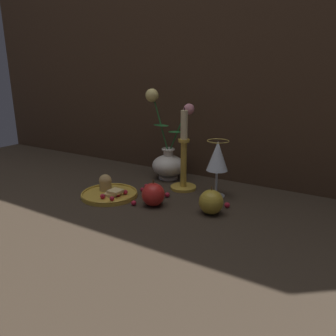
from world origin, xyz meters
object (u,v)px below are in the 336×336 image
(plate_with_pastries, at_px, (109,192))
(apple_near_glass, at_px, (211,202))
(candlestick, at_px, (184,162))
(apple_beside_vase, at_px, (153,195))
(wine_glass, at_px, (217,158))
(vase, at_px, (168,157))

(plate_with_pastries, relative_size, apple_near_glass, 2.22)
(candlestick, distance_m, apple_beside_vase, 0.20)
(candlestick, bearing_deg, wine_glass, -1.39)
(candlestick, xyz_separation_m, apple_beside_vase, (-0.01, -0.19, -0.06))
(vase, height_order, plate_with_pastries, vase)
(vase, xyz_separation_m, wine_glass, (0.24, -0.08, 0.05))
(apple_near_glass, bearing_deg, candlestick, 139.79)
(wine_glass, bearing_deg, plate_with_pastries, -148.38)
(apple_beside_vase, bearing_deg, vase, 112.25)
(vase, distance_m, wine_glass, 0.26)
(vase, height_order, apple_beside_vase, vase)
(apple_near_glass, bearing_deg, plate_with_pastries, -172.58)
(plate_with_pastries, relative_size, wine_glass, 0.99)
(vase, height_order, wine_glass, vase)
(apple_beside_vase, xyz_separation_m, apple_near_glass, (0.18, 0.04, -0.00))
(wine_glass, bearing_deg, vase, 161.51)
(vase, relative_size, plate_with_pastries, 1.82)
(wine_glass, height_order, apple_near_glass, wine_glass)
(wine_glass, relative_size, apple_beside_vase, 2.24)
(wine_glass, height_order, candlestick, candlestick)
(apple_beside_vase, distance_m, apple_near_glass, 0.18)
(candlestick, distance_m, apple_near_glass, 0.24)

